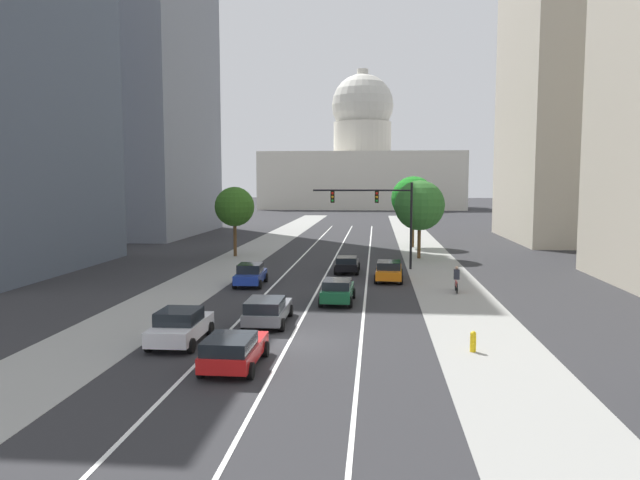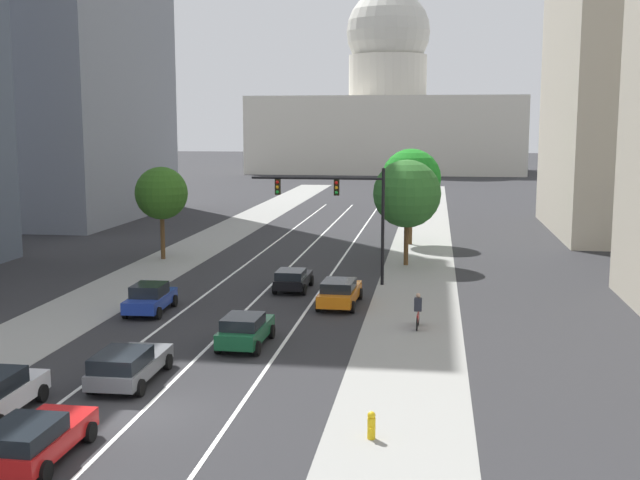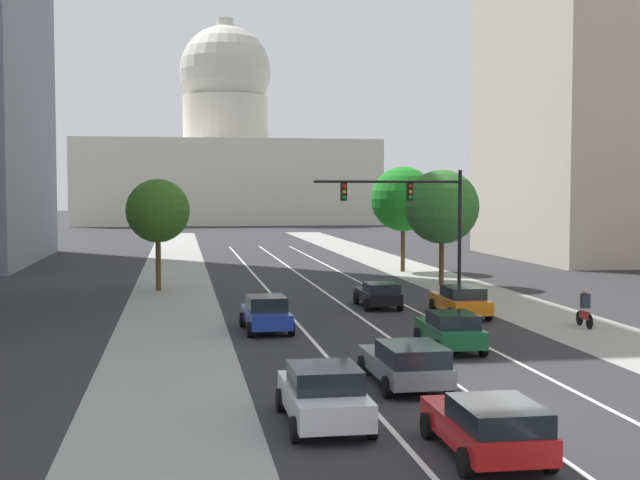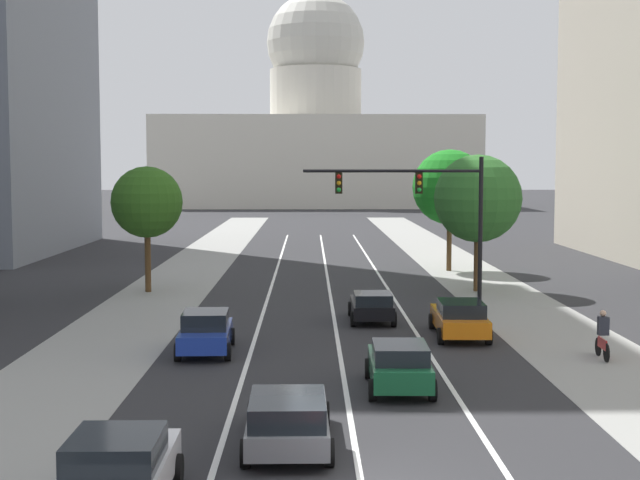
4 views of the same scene
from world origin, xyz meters
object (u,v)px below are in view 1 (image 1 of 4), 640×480
at_px(car_red, 233,350).
at_px(traffic_signal_mast, 381,208).
at_px(cyclist, 456,279).
at_px(car_green, 338,290).
at_px(fire_hydrant, 473,341).
at_px(capitol_building, 362,165).
at_px(street_tree_mid_left, 235,207).
at_px(car_blue, 251,274).
at_px(car_black, 347,264).
at_px(street_tree_near_right, 413,198).
at_px(street_tree_mid_right, 420,205).
at_px(car_gray, 267,310).
at_px(car_orange, 389,270).
at_px(car_white, 180,326).

xyz_separation_m(car_red, traffic_signal_mast, (5.83, 27.17, 4.31)).
bearing_deg(cyclist, car_green, 122.08).
bearing_deg(fire_hydrant, capitol_building, 93.34).
distance_m(car_red, street_tree_mid_left, 35.41).
height_order(car_green, car_blue, car_blue).
relative_size(car_blue, car_red, 1.00).
bearing_deg(car_black, cyclist, -135.19).
xyz_separation_m(car_green, car_black, (0.00, 11.93, -0.06)).
bearing_deg(street_tree_near_right, capitol_building, 94.68).
distance_m(car_green, street_tree_near_right, 31.99).
xyz_separation_m(fire_hydrant, street_tree_mid_right, (-0.09, 31.10, 4.52)).
bearing_deg(capitol_building, car_gray, -90.69).
relative_size(car_green, street_tree_near_right, 0.53).
height_order(car_orange, fire_hydrant, car_orange).
xyz_separation_m(street_tree_near_right, street_tree_mid_left, (-17.62, -9.58, -0.59)).
bearing_deg(car_gray, car_black, -11.14).
relative_size(car_orange, car_green, 1.17).
height_order(car_green, car_gray, car_green).
xyz_separation_m(car_green, cyclist, (7.52, 4.28, 0.08)).
distance_m(car_gray, car_blue, 11.56).
xyz_separation_m(car_white, traffic_signal_mast, (9.04, 23.87, 4.26)).
bearing_deg(car_gray, capitol_building, -1.46).
height_order(fire_hydrant, street_tree_mid_right, street_tree_mid_right).
relative_size(fire_hydrant, street_tree_near_right, 0.12).
distance_m(car_green, fire_hydrant, 11.56).
distance_m(car_blue, street_tree_near_right, 28.89).
xyz_separation_m(car_white, street_tree_mid_left, (-4.90, 30.93, 3.99)).
bearing_deg(street_tree_mid_right, car_orange, -103.31).
distance_m(capitol_building, street_tree_near_right, 96.96).
xyz_separation_m(car_black, traffic_signal_mast, (2.61, 2.45, 4.34)).
distance_m(car_orange, traffic_signal_mast, 7.37).
distance_m(car_orange, street_tree_near_right, 23.28).
height_order(capitol_building, car_blue, capitol_building).
bearing_deg(cyclist, car_blue, 87.45).
bearing_deg(traffic_signal_mast, car_red, -102.11).
bearing_deg(fire_hydrant, car_red, -161.83).
height_order(capitol_building, car_white, capitol_building).
xyz_separation_m(street_tree_mid_right, street_tree_mid_left, (-17.63, -0.03, -0.19)).
bearing_deg(car_black, car_gray, 169.93).
bearing_deg(car_black, car_blue, 135.34).
relative_size(car_black, cyclist, 2.34).
bearing_deg(car_red, capitol_building, -0.23).
bearing_deg(car_white, cyclist, -45.63).
bearing_deg(street_tree_mid_right, cyclist, -85.94).
distance_m(car_green, car_gray, 6.46).
bearing_deg(car_orange, cyclist, -131.94).
height_order(car_green, street_tree_near_right, street_tree_near_right).
height_order(car_blue, street_tree_mid_right, street_tree_mid_right).
xyz_separation_m(car_red, cyclist, (10.74, 17.07, 0.10)).
bearing_deg(fire_hydrant, car_white, 179.35).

